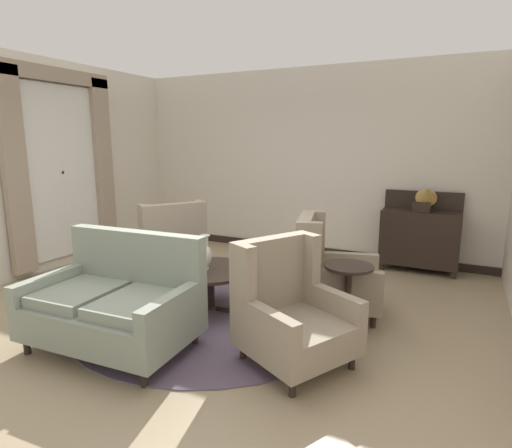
# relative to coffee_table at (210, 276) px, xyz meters

# --- Properties ---
(ground) EXTENTS (8.81, 8.81, 0.00)m
(ground) POSITION_rel_coffee_table_xyz_m (0.04, -0.30, -0.40)
(ground) COLOR #9E896B
(wall_back) EXTENTS (6.20, 0.08, 3.01)m
(wall_back) POSITION_rel_coffee_table_xyz_m (0.04, 2.84, 1.11)
(wall_back) COLOR silver
(wall_back) RESTS_ON ground
(wall_left) EXTENTS (0.08, 4.41, 3.01)m
(wall_left) POSITION_rel_coffee_table_xyz_m (-2.97, 0.64, 1.11)
(wall_left) COLOR silver
(wall_left) RESTS_ON ground
(baseboard_back) EXTENTS (6.04, 0.03, 0.12)m
(baseboard_back) POSITION_rel_coffee_table_xyz_m (0.04, 2.79, -0.34)
(baseboard_back) COLOR black
(baseboard_back) RESTS_ON ground
(area_rug) EXTENTS (3.08, 3.08, 0.01)m
(area_rug) POSITION_rel_coffee_table_xyz_m (0.04, -0.00, -0.40)
(area_rug) COLOR #5B4C60
(area_rug) RESTS_ON ground
(window_with_curtains) EXTENTS (0.12, 1.83, 2.79)m
(window_with_curtains) POSITION_rel_coffee_table_xyz_m (-2.87, 0.55, 1.16)
(window_with_curtains) COLOR silver
(coffee_table) EXTENTS (0.94, 0.94, 0.48)m
(coffee_table) POSITION_rel_coffee_table_xyz_m (0.00, 0.00, 0.00)
(coffee_table) COLOR black
(coffee_table) RESTS_ON ground
(porcelain_vase) EXTENTS (0.14, 0.14, 0.39)m
(porcelain_vase) POSITION_rel_coffee_table_xyz_m (-0.03, -0.03, 0.25)
(porcelain_vase) COLOR beige
(porcelain_vase) RESTS_ON coffee_table
(settee) EXTENTS (1.52, 0.99, 1.02)m
(settee) POSITION_rel_coffee_table_xyz_m (-0.32, -1.09, 0.01)
(settee) COLOR gray
(settee) RESTS_ON ground
(armchair_near_window) EXTENTS (1.14, 1.14, 1.09)m
(armchair_near_window) POSITION_rel_coffee_table_xyz_m (-1.02, 0.62, 0.05)
(armchair_near_window) COLOR gray
(armchair_near_window) RESTS_ON ground
(armchair_foreground_right) EXTENTS (1.10, 1.10, 1.04)m
(armchair_foreground_right) POSITION_rel_coffee_table_xyz_m (1.20, -0.62, 0.04)
(armchair_foreground_right) COLOR gray
(armchair_foreground_right) RESTS_ON ground
(armchair_back_corner) EXTENTS (1.04, 0.97, 1.07)m
(armchair_back_corner) POSITION_rel_coffee_table_xyz_m (1.20, 0.53, 0.04)
(armchair_back_corner) COLOR gray
(armchair_back_corner) RESTS_ON ground
(side_table) EXTENTS (0.47, 0.47, 0.68)m
(side_table) POSITION_rel_coffee_table_xyz_m (1.50, 0.15, 0.01)
(side_table) COLOR black
(side_table) RESTS_ON ground
(sideboard) EXTENTS (1.07, 0.41, 1.15)m
(sideboard) POSITION_rel_coffee_table_xyz_m (1.94, 2.55, 0.11)
(sideboard) COLOR black
(sideboard) RESTS_ON ground
(gramophone) EXTENTS (0.35, 0.41, 0.46)m
(gramophone) POSITION_rel_coffee_table_xyz_m (1.98, 2.47, 0.70)
(gramophone) COLOR black
(gramophone) RESTS_ON sideboard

